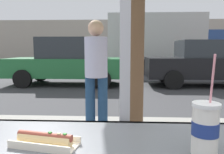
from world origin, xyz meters
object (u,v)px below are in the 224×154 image
at_px(soda_cup_left, 205,128).
at_px(hotdog_tray_near, 45,140).
at_px(box_truck, 166,42).
at_px(parked_car_black, 207,63).
at_px(pedestrian, 96,70).
at_px(parked_car_green, 69,61).

relative_size(soda_cup_left, hotdog_tray_near, 1.31).
bearing_deg(soda_cup_left, box_truck, 79.99).
distance_m(parked_car_black, pedestrian, 6.30).
bearing_deg(pedestrian, parked_car_green, 107.48).
bearing_deg(hotdog_tray_near, pedestrian, 92.39).
relative_size(soda_cup_left, pedestrian, 0.20).
xyz_separation_m(parked_car_black, pedestrian, (-3.45, -5.27, 0.20)).
xyz_separation_m(parked_car_green, parked_car_black, (5.10, -0.00, -0.04)).
relative_size(parked_car_green, pedestrian, 2.73).
bearing_deg(parked_car_green, soda_cup_left, -73.33).
distance_m(soda_cup_left, box_truck, 12.69).
bearing_deg(hotdog_tray_near, box_truck, 77.55).
xyz_separation_m(parked_car_green, pedestrian, (1.66, -5.27, 0.17)).
bearing_deg(parked_car_green, parked_car_black, -0.00).
height_order(hotdog_tray_near, pedestrian, pedestrian).
relative_size(hotdog_tray_near, parked_car_black, 0.06).
bearing_deg(parked_car_black, pedestrian, -123.20).
bearing_deg(parked_car_black, hotdog_tray_near, -113.61).
bearing_deg(hotdog_tray_near, parked_car_black, 66.39).
bearing_deg(parked_car_black, box_truck, 97.12).
bearing_deg(pedestrian, hotdog_tray_near, -87.61).
relative_size(hotdog_tray_near, parked_car_green, 0.06).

